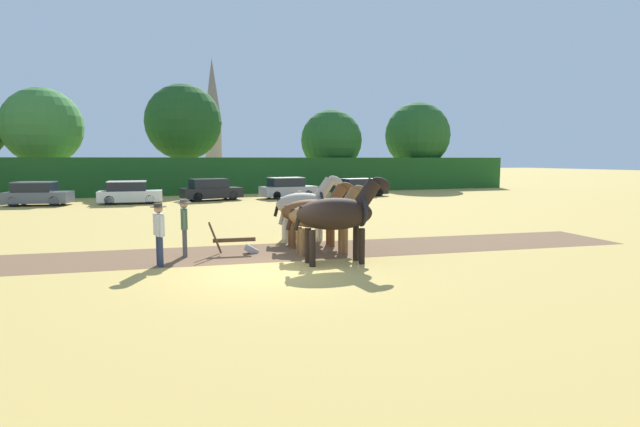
{
  "coord_description": "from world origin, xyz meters",
  "views": [
    {
      "loc": [
        -3.22,
        -12.83,
        3.03
      ],
      "look_at": [
        2.87,
        3.54,
        1.1
      ],
      "focal_mm": 28.0,
      "sensor_mm": 36.0,
      "label": 1
    }
  ],
  "objects_px": {
    "parked_car_center": "(129,193)",
    "parked_car_far_right": "(359,188)",
    "tree_center": "(183,122)",
    "tree_right": "(418,135)",
    "parked_car_right": "(288,188)",
    "draft_horse_lead_right": "(326,215)",
    "farmer_onlooker_left": "(159,229)",
    "draft_horse_trail_right": "(305,204)",
    "plow": "(238,244)",
    "tree_center_right": "(331,141)",
    "tree_center_left": "(42,127)",
    "parked_car_center_left": "(37,194)",
    "farmer_at_plow": "(184,223)",
    "church_spire": "(213,116)",
    "draft_horse_lead_left": "(339,213)",
    "parked_car_center_right": "(211,190)",
    "draft_horse_trail_left": "(315,211)",
    "farmer_beside_team": "(300,208)"
  },
  "relations": [
    {
      "from": "tree_center_left",
      "to": "parked_car_far_right",
      "type": "distance_m",
      "value": 26.52
    },
    {
      "from": "parked_car_center",
      "to": "tree_right",
      "type": "bearing_deg",
      "value": 23.36
    },
    {
      "from": "tree_center_left",
      "to": "tree_center",
      "type": "relative_size",
      "value": 0.89
    },
    {
      "from": "parked_car_center_right",
      "to": "parked_car_right",
      "type": "distance_m",
      "value": 5.84
    },
    {
      "from": "farmer_at_plow",
      "to": "parked_car_right",
      "type": "relative_size",
      "value": 0.4
    },
    {
      "from": "draft_horse_lead_left",
      "to": "parked_car_far_right",
      "type": "relative_size",
      "value": 0.65
    },
    {
      "from": "parked_car_center",
      "to": "parked_car_right",
      "type": "xyz_separation_m",
      "value": [
        11.37,
        0.89,
        0.03
      ]
    },
    {
      "from": "parked_car_right",
      "to": "church_spire",
      "type": "bearing_deg",
      "value": 80.78
    },
    {
      "from": "parked_car_center",
      "to": "parked_car_far_right",
      "type": "distance_m",
      "value": 17.37
    },
    {
      "from": "tree_center_left",
      "to": "tree_center",
      "type": "distance_m",
      "value": 11.48
    },
    {
      "from": "parked_car_center",
      "to": "parked_car_right",
      "type": "bearing_deg",
      "value": 8.43
    },
    {
      "from": "tree_center_right",
      "to": "plow",
      "type": "xyz_separation_m",
      "value": [
        -15.39,
        -30.65,
        -4.48
      ]
    },
    {
      "from": "draft_horse_trail_right",
      "to": "parked_car_right",
      "type": "distance_m",
      "value": 19.83
    },
    {
      "from": "tree_center_left",
      "to": "parked_car_center_right",
      "type": "bearing_deg",
      "value": -40.05
    },
    {
      "from": "draft_horse_trail_right",
      "to": "farmer_at_plow",
      "type": "height_order",
      "value": "draft_horse_trail_right"
    },
    {
      "from": "tree_center",
      "to": "tree_right",
      "type": "relative_size",
      "value": 1.12
    },
    {
      "from": "tree_center_left",
      "to": "tree_right",
      "type": "relative_size",
      "value": 1.0
    },
    {
      "from": "draft_horse_trail_left",
      "to": "parked_car_right",
      "type": "xyz_separation_m",
      "value": [
        5.22,
        20.62,
        -0.47
      ]
    },
    {
      "from": "parked_car_center_left",
      "to": "farmer_at_plow",
      "type": "bearing_deg",
      "value": -59.78
    },
    {
      "from": "tree_center_left",
      "to": "church_spire",
      "type": "bearing_deg",
      "value": 61.35
    },
    {
      "from": "draft_horse_trail_left",
      "to": "plow",
      "type": "relative_size",
      "value": 1.75
    },
    {
      "from": "farmer_onlooker_left",
      "to": "parked_car_right",
      "type": "bearing_deg",
      "value": 54.2
    },
    {
      "from": "tree_right",
      "to": "parked_car_right",
      "type": "distance_m",
      "value": 19.73
    },
    {
      "from": "draft_horse_trail_right",
      "to": "church_spire",
      "type": "bearing_deg",
      "value": 90.44
    },
    {
      "from": "tree_center_right",
      "to": "tree_center_left",
      "type": "bearing_deg",
      "value": 178.7
    },
    {
      "from": "draft_horse_trail_left",
      "to": "farmer_at_plow",
      "type": "height_order",
      "value": "draft_horse_trail_left"
    },
    {
      "from": "draft_horse_trail_right",
      "to": "plow",
      "type": "bearing_deg",
      "value": -140.84
    },
    {
      "from": "tree_right",
      "to": "plow",
      "type": "xyz_separation_m",
      "value": [
        -24.86,
        -30.13,
        -5.14
      ]
    },
    {
      "from": "tree_right",
      "to": "plow",
      "type": "bearing_deg",
      "value": -129.53
    },
    {
      "from": "draft_horse_trail_left",
      "to": "farmer_beside_team",
      "type": "xyz_separation_m",
      "value": [
        0.63,
        3.59,
        -0.24
      ]
    },
    {
      "from": "tree_center_right",
      "to": "parked_car_center",
      "type": "relative_size",
      "value": 1.88
    },
    {
      "from": "plow",
      "to": "farmer_onlooker_left",
      "type": "xyz_separation_m",
      "value": [
        -2.44,
        -1.06,
        0.74
      ]
    },
    {
      "from": "parked_car_center_left",
      "to": "parked_car_right",
      "type": "bearing_deg",
      "value": 11.41
    },
    {
      "from": "tree_center",
      "to": "draft_horse_lead_left",
      "type": "xyz_separation_m",
      "value": [
        1.05,
        -35.02,
        -4.91
      ]
    },
    {
      "from": "parked_car_center_right",
      "to": "parked_car_far_right",
      "type": "xyz_separation_m",
      "value": [
        11.83,
        -0.1,
        -0.07
      ]
    },
    {
      "from": "tree_right",
      "to": "draft_horse_lead_right",
      "type": "height_order",
      "value": "tree_right"
    },
    {
      "from": "parked_car_center",
      "to": "parked_car_center_right",
      "type": "relative_size",
      "value": 0.93
    },
    {
      "from": "plow",
      "to": "draft_horse_lead_right",
      "type": "bearing_deg",
      "value": -15.21
    },
    {
      "from": "draft_horse_trail_right",
      "to": "plow",
      "type": "distance_m",
      "value": 3.63
    },
    {
      "from": "parked_car_center_right",
      "to": "tree_center_left",
      "type": "bearing_deg",
      "value": 129.13
    },
    {
      "from": "parked_car_center_left",
      "to": "draft_horse_lead_right",
      "type": "bearing_deg",
      "value": -51.33
    },
    {
      "from": "tree_right",
      "to": "parked_car_center_left",
      "type": "bearing_deg",
      "value": -164.73
    },
    {
      "from": "farmer_at_plow",
      "to": "parked_car_center_left",
      "type": "bearing_deg",
      "value": 114.73
    },
    {
      "from": "church_spire",
      "to": "draft_horse_lead_right",
      "type": "bearing_deg",
      "value": -95.52
    },
    {
      "from": "tree_center_right",
      "to": "draft_horse_lead_right",
      "type": "height_order",
      "value": "tree_center_right"
    },
    {
      "from": "tree_center_right",
      "to": "farmer_onlooker_left",
      "type": "relative_size",
      "value": 4.37
    },
    {
      "from": "tree_center_left",
      "to": "parked_car_center_left",
      "type": "bearing_deg",
      "value": -84.41
    },
    {
      "from": "draft_horse_lead_right",
      "to": "farmer_onlooker_left",
      "type": "xyz_separation_m",
      "value": [
        -5.04,
        -0.05,
        -0.18
      ]
    },
    {
      "from": "parked_car_center_right",
      "to": "tree_center_right",
      "type": "bearing_deg",
      "value": 25.13
    },
    {
      "from": "church_spire",
      "to": "draft_horse_lead_left",
      "type": "relative_size",
      "value": 6.34
    }
  ]
}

